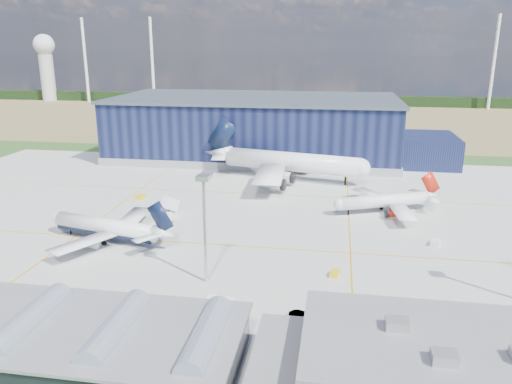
% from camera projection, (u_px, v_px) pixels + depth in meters
% --- Properties ---
extents(ground, '(600.00, 600.00, 0.00)m').
position_uv_depth(ground, '(199.00, 229.00, 134.15)').
color(ground, '#2C531F').
rests_on(ground, ground).
extents(apron, '(220.00, 160.00, 0.08)m').
position_uv_depth(apron, '(208.00, 217.00, 143.61)').
color(apron, '#AAAAA5').
rests_on(apron, ground).
extents(farmland, '(600.00, 220.00, 0.01)m').
position_uv_depth(farmland, '(285.00, 117.00, 342.43)').
color(farmland, olive).
rests_on(farmland, ground).
extents(treeline, '(600.00, 8.00, 8.00)m').
position_uv_depth(treeline, '(295.00, 99.00, 417.04)').
color(treeline, black).
rests_on(treeline, ground).
extents(horizon_dressing, '(440.20, 18.00, 70.00)m').
position_uv_depth(horizon_dressing, '(76.00, 61.00, 432.78)').
color(horizon_dressing, white).
rests_on(horizon_dressing, ground).
extents(hangar, '(145.00, 62.00, 26.10)m').
position_uv_depth(hangar, '(262.00, 130.00, 220.19)').
color(hangar, black).
rests_on(hangar, ground).
extents(ops_building, '(46.00, 23.00, 10.90)m').
position_uv_depth(ops_building, '(472.00, 373.00, 67.48)').
color(ops_building, brown).
rests_on(ops_building, ground).
extents(glass_concourse, '(78.00, 23.00, 8.60)m').
position_uv_depth(glass_concourse, '(54.00, 339.00, 77.30)').
color(glass_concourse, black).
rests_on(glass_concourse, ground).
extents(light_mast_center, '(2.60, 2.60, 23.00)m').
position_uv_depth(light_mast_center, '(204.00, 212.00, 99.84)').
color(light_mast_center, silver).
rests_on(light_mast_center, ground).
extents(airliner_navy, '(44.55, 43.94, 12.13)m').
position_uv_depth(airliner_navy, '(105.00, 218.00, 124.26)').
color(airliner_navy, white).
rests_on(airliner_navy, ground).
extents(airliner_red, '(45.13, 44.73, 11.30)m').
position_uv_depth(airliner_red, '(383.00, 194.00, 145.67)').
color(airliner_red, white).
rests_on(airliner_red, ground).
extents(airliner_widebody, '(76.64, 75.60, 20.88)m').
position_uv_depth(airliner_widebody, '(292.00, 152.00, 180.22)').
color(airliner_widebody, white).
rests_on(airliner_widebody, ground).
extents(gse_tug_b, '(2.26, 2.97, 1.16)m').
position_uv_depth(gse_tug_b, '(335.00, 274.00, 106.58)').
color(gse_tug_b, yellow).
rests_on(gse_tug_b, ground).
extents(gse_cart_a, '(3.09, 3.64, 1.34)m').
position_uv_depth(gse_cart_a, '(436.00, 243.00, 122.92)').
color(gse_cart_a, white).
rests_on(gse_cart_a, ground).
extents(gse_van_b, '(4.19, 4.82, 2.04)m').
position_uv_depth(gse_van_b, '(370.00, 201.00, 154.42)').
color(gse_van_b, white).
rests_on(gse_van_b, ground).
extents(gse_tug_c, '(2.38, 3.41, 1.40)m').
position_uv_depth(gse_tug_c, '(141.00, 197.00, 160.06)').
color(gse_tug_c, yellow).
rests_on(gse_tug_c, ground).
extents(gse_van_c, '(5.49, 3.16, 2.50)m').
position_uv_depth(gse_van_c, '(220.00, 305.00, 92.44)').
color(gse_van_c, white).
rests_on(gse_van_c, ground).
extents(airstair, '(4.02, 6.00, 3.57)m').
position_uv_depth(airstair, '(170.00, 208.00, 146.20)').
color(airstair, white).
rests_on(airstair, ground).
extents(car_a, '(3.55, 1.83, 1.16)m').
position_uv_depth(car_a, '(295.00, 335.00, 83.88)').
color(car_a, '#99999E').
rests_on(car_a, ground).
extents(car_b, '(3.90, 2.10, 1.22)m').
position_uv_depth(car_b, '(299.00, 314.00, 90.49)').
color(car_b, '#99999E').
rests_on(car_b, ground).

